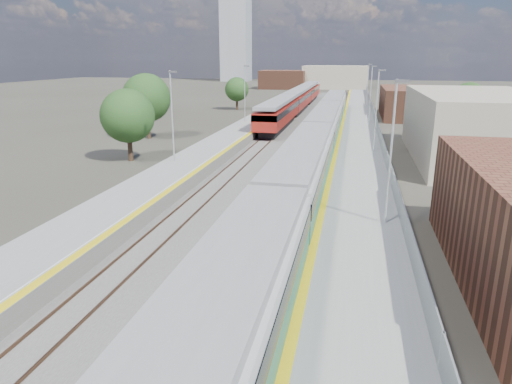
% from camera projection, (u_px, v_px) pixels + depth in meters
% --- Properties ---
extents(ground, '(320.00, 320.00, 0.00)m').
position_uv_depth(ground, '(311.00, 144.00, 52.27)').
color(ground, '#47443A').
rests_on(ground, ground).
extents(ballast_bed, '(10.50, 155.00, 0.06)m').
position_uv_depth(ballast_bed, '(294.00, 139.00, 55.06)').
color(ballast_bed, '#565451').
rests_on(ballast_bed, ground).
extents(tracks, '(8.96, 160.00, 0.17)m').
position_uv_depth(tracks, '(301.00, 137.00, 56.49)').
color(tracks, '#4C3323').
rests_on(tracks, ground).
extents(platform_right, '(4.70, 155.00, 8.52)m').
position_uv_depth(platform_right, '(358.00, 137.00, 53.40)').
color(platform_right, slate).
rests_on(platform_right, ground).
extents(platform_left, '(4.30, 155.00, 8.52)m').
position_uv_depth(platform_left, '(240.00, 133.00, 56.28)').
color(platform_left, slate).
rests_on(platform_left, ground).
extents(buildings, '(72.00, 185.50, 40.00)m').
position_uv_depth(buildings, '(280.00, 53.00, 135.96)').
color(buildings, brown).
rests_on(buildings, ground).
extents(green_train, '(3.06, 85.18, 3.37)m').
position_uv_depth(green_train, '(317.00, 141.00, 40.55)').
color(green_train, black).
rests_on(green_train, ground).
extents(red_train, '(3.08, 62.37, 3.89)m').
position_uv_depth(red_train, '(297.00, 99.00, 81.76)').
color(red_train, black).
rests_on(red_train, ground).
extents(tree_a, '(5.02, 5.02, 6.81)m').
position_uv_depth(tree_a, '(128.00, 116.00, 42.50)').
color(tree_a, '#382619').
rests_on(tree_a, ground).
extents(tree_b, '(5.74, 5.74, 7.78)m').
position_uv_depth(tree_b, '(146.00, 98.00, 54.36)').
color(tree_b, '#382619').
rests_on(tree_b, ground).
extents(tree_c, '(4.45, 4.45, 6.03)m').
position_uv_depth(tree_c, '(237.00, 89.00, 85.25)').
color(tree_c, '#382619').
rests_on(tree_c, ground).
extents(tree_d, '(4.76, 4.76, 6.45)m').
position_uv_depth(tree_d, '(468.00, 101.00, 59.74)').
color(tree_d, '#382619').
rests_on(tree_d, ground).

